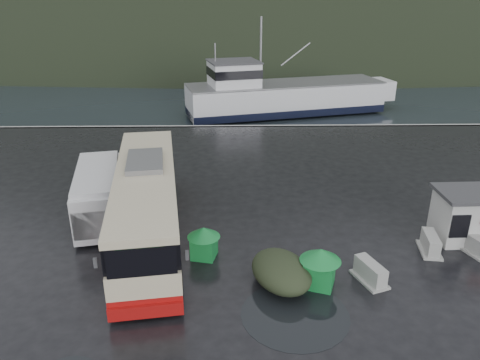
{
  "coord_description": "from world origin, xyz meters",
  "views": [
    {
      "loc": [
        0.66,
        -17.72,
        10.85
      ],
      "look_at": [
        1.07,
        4.2,
        1.7
      ],
      "focal_mm": 35.0,
      "sensor_mm": 36.0,
      "label": 1
    }
  ],
  "objects_px": {
    "waste_bin_right": "(318,285)",
    "jersey_barrier_a": "(429,251)",
    "white_van": "(102,218)",
    "jersey_barrier_b": "(369,280)",
    "ticket_kiosk": "(464,238)",
    "coach_bus": "(150,236)",
    "jersey_barrier_c": "(472,252)",
    "waste_bin_left": "(204,256)",
    "fishing_trawler": "(285,100)",
    "dome_tent": "(281,284)"
  },
  "relations": [
    {
      "from": "white_van",
      "to": "jersey_barrier_b",
      "type": "distance_m",
      "value": 13.27
    },
    {
      "from": "waste_bin_right",
      "to": "coach_bus",
      "type": "bearing_deg",
      "value": 151.01
    },
    {
      "from": "coach_bus",
      "to": "jersey_barrier_b",
      "type": "distance_m",
      "value": 10.03
    },
    {
      "from": "fishing_trawler",
      "to": "coach_bus",
      "type": "bearing_deg",
      "value": -122.83
    },
    {
      "from": "coach_bus",
      "to": "waste_bin_left",
      "type": "xyz_separation_m",
      "value": [
        2.65,
        -1.86,
        0.0
      ]
    },
    {
      "from": "jersey_barrier_a",
      "to": "fishing_trawler",
      "type": "distance_m",
      "value": 29.74
    },
    {
      "from": "jersey_barrier_b",
      "to": "ticket_kiosk",
      "type": "bearing_deg",
      "value": 31.58
    },
    {
      "from": "waste_bin_left",
      "to": "waste_bin_right",
      "type": "relative_size",
      "value": 0.88
    },
    {
      "from": "waste_bin_left",
      "to": "ticket_kiosk",
      "type": "distance_m",
      "value": 12.06
    },
    {
      "from": "waste_bin_left",
      "to": "fishing_trawler",
      "type": "xyz_separation_m",
      "value": [
        6.74,
        29.82,
        0.0
      ]
    },
    {
      "from": "coach_bus",
      "to": "jersey_barrier_a",
      "type": "height_order",
      "value": "coach_bus"
    },
    {
      "from": "waste_bin_left",
      "to": "waste_bin_right",
      "type": "distance_m",
      "value": 5.06
    },
    {
      "from": "waste_bin_left",
      "to": "jersey_barrier_a",
      "type": "bearing_deg",
      "value": 1.43
    },
    {
      "from": "waste_bin_left",
      "to": "fishing_trawler",
      "type": "relative_size",
      "value": 0.06
    },
    {
      "from": "dome_tent",
      "to": "ticket_kiosk",
      "type": "bearing_deg",
      "value": 21.23
    },
    {
      "from": "coach_bus",
      "to": "white_van",
      "type": "height_order",
      "value": "coach_bus"
    },
    {
      "from": "waste_bin_right",
      "to": "jersey_barrier_a",
      "type": "bearing_deg",
      "value": 24.24
    },
    {
      "from": "white_van",
      "to": "fishing_trawler",
      "type": "distance_m",
      "value": 28.77
    },
    {
      "from": "dome_tent",
      "to": "jersey_barrier_c",
      "type": "bearing_deg",
      "value": 14.53
    },
    {
      "from": "white_van",
      "to": "jersey_barrier_a",
      "type": "bearing_deg",
      "value": -24.37
    },
    {
      "from": "coach_bus",
      "to": "jersey_barrier_b",
      "type": "xyz_separation_m",
      "value": [
        9.3,
        -3.77,
        0.0
      ]
    },
    {
      "from": "white_van",
      "to": "jersey_barrier_b",
      "type": "relative_size",
      "value": 3.79
    },
    {
      "from": "dome_tent",
      "to": "ticket_kiosk",
      "type": "distance_m",
      "value": 9.52
    },
    {
      "from": "dome_tent",
      "to": "coach_bus",
      "type": "bearing_deg",
      "value": 145.62
    },
    {
      "from": "fishing_trawler",
      "to": "jersey_barrier_c",
      "type": "bearing_deg",
      "value": -94.58
    },
    {
      "from": "coach_bus",
      "to": "waste_bin_right",
      "type": "height_order",
      "value": "coach_bus"
    },
    {
      "from": "coach_bus",
      "to": "ticket_kiosk",
      "type": "relative_size",
      "value": 4.11
    },
    {
      "from": "white_van",
      "to": "dome_tent",
      "type": "distance_m",
      "value": 10.28
    },
    {
      "from": "white_van",
      "to": "waste_bin_right",
      "type": "relative_size",
      "value": 3.88
    },
    {
      "from": "jersey_barrier_a",
      "to": "ticket_kiosk",
      "type": "bearing_deg",
      "value": 28.27
    },
    {
      "from": "waste_bin_right",
      "to": "jersey_barrier_b",
      "type": "xyz_separation_m",
      "value": [
        2.07,
        0.23,
        0.0
      ]
    },
    {
      "from": "white_van",
      "to": "waste_bin_left",
      "type": "xyz_separation_m",
      "value": [
        5.37,
        -3.73,
        0.0
      ]
    },
    {
      "from": "jersey_barrier_a",
      "to": "waste_bin_right",
      "type": "bearing_deg",
      "value": -155.76
    },
    {
      "from": "coach_bus",
      "to": "jersey_barrier_a",
      "type": "distance_m",
      "value": 12.65
    },
    {
      "from": "waste_bin_left",
      "to": "ticket_kiosk",
      "type": "relative_size",
      "value": 0.47
    },
    {
      "from": "waste_bin_left",
      "to": "jersey_barrier_a",
      "type": "xyz_separation_m",
      "value": [
        9.9,
        0.25,
        0.0
      ]
    },
    {
      "from": "waste_bin_left",
      "to": "jersey_barrier_c",
      "type": "distance_m",
      "value": 11.81
    },
    {
      "from": "waste_bin_right",
      "to": "ticket_kiosk",
      "type": "xyz_separation_m",
      "value": [
        7.4,
        3.51,
        0.0
      ]
    },
    {
      "from": "coach_bus",
      "to": "white_van",
      "type": "distance_m",
      "value": 3.3
    },
    {
      "from": "waste_bin_right",
      "to": "dome_tent",
      "type": "height_order",
      "value": "waste_bin_right"
    },
    {
      "from": "white_van",
      "to": "ticket_kiosk",
      "type": "relative_size",
      "value": 2.07
    },
    {
      "from": "coach_bus",
      "to": "waste_bin_left",
      "type": "relative_size",
      "value": 8.74
    },
    {
      "from": "coach_bus",
      "to": "jersey_barrier_a",
      "type": "relative_size",
      "value": 7.63
    },
    {
      "from": "waste_bin_left",
      "to": "ticket_kiosk",
      "type": "xyz_separation_m",
      "value": [
        11.98,
        1.37,
        0.0
      ]
    },
    {
      "from": "jersey_barrier_c",
      "to": "waste_bin_left",
      "type": "bearing_deg",
      "value": -179.16
    },
    {
      "from": "dome_tent",
      "to": "jersey_barrier_b",
      "type": "distance_m",
      "value": 3.54
    },
    {
      "from": "white_van",
      "to": "coach_bus",
      "type": "bearing_deg",
      "value": -46.07
    },
    {
      "from": "jersey_barrier_c",
      "to": "jersey_barrier_b",
      "type": "bearing_deg",
      "value": -157.98
    },
    {
      "from": "ticket_kiosk",
      "to": "jersey_barrier_a",
      "type": "relative_size",
      "value": 1.86
    },
    {
      "from": "dome_tent",
      "to": "jersey_barrier_b",
      "type": "xyz_separation_m",
      "value": [
        3.54,
        0.17,
        0.0
      ]
    }
  ]
}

